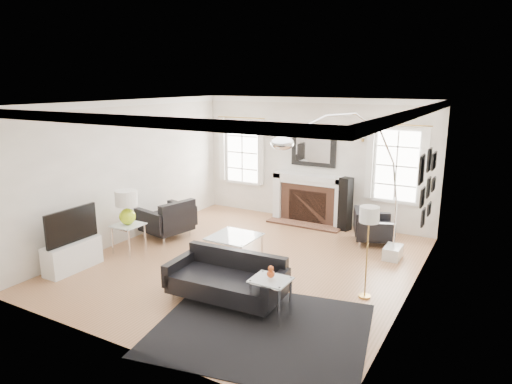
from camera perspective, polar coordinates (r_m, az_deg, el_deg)
The scene contains 25 objects.
floor at distance 8.20m, azimuth -1.13°, elevation -8.87°, with size 6.00×6.00×0.00m, color #92633D.
back_wall at distance 10.42m, azimuth 7.25°, elevation 3.93°, with size 5.50×0.04×2.80m, color white.
front_wall at distance 5.50m, azimuth -17.33°, elevation -5.46°, with size 5.50×0.04×2.80m, color white.
left_wall at distance 9.44m, azimuth -15.73°, elevation 2.52°, with size 0.04×6.00×2.80m, color white.
right_wall at distance 6.84m, azimuth 19.10°, elevation -1.87°, with size 0.04×6.00×2.80m, color white.
ceiling at distance 7.58m, azimuth -1.24°, elevation 11.07°, with size 5.50×6.00×0.02m, color white.
crown_molding at distance 7.58m, azimuth -1.23°, elevation 10.62°, with size 5.50×6.00×0.12m, color white.
fireplace at distance 10.41m, azimuth 6.67°, elevation -0.89°, with size 1.70×0.69×1.11m.
mantel_mirror at distance 10.33m, azimuth 7.19°, elevation 5.26°, with size 1.05×0.07×0.75m.
window_left at distance 11.18m, azimuth -1.68°, elevation 5.00°, with size 1.24×0.15×1.62m.
window_right at distance 9.82m, azimuth 17.18°, elevation 3.18°, with size 1.24×0.15×1.62m.
gallery_wall at distance 8.06m, azimuth 20.66°, elevation 1.26°, with size 0.04×1.73×1.29m.
tv_unit at distance 8.41m, azimuth -21.96°, elevation -6.92°, with size 0.35×1.00×1.09m.
area_rug at distance 6.20m, azimuth 0.66°, elevation -16.76°, with size 2.70×2.25×0.01m, color black.
sofa at distance 6.83m, azimuth -3.53°, elevation -10.91°, with size 1.77×0.89×0.56m.
armchair_left at distance 9.58m, azimuth -10.91°, elevation -3.43°, with size 1.05×1.13×0.66m.
armchair_right at distance 9.37m, azimuth 14.19°, elevation -4.37°, with size 0.96×1.02×0.55m.
coffee_table at distance 8.45m, azimuth -2.72°, elevation -5.71°, with size 0.84×0.84×0.37m.
side_table_left at distance 8.87m, azimuth -15.67°, elevation -4.57°, with size 0.50×0.50×0.55m.
nesting_table at distance 6.27m, azimuth 1.85°, elevation -11.81°, with size 0.51×0.43×0.57m.
gourd_lamp at distance 8.73m, azimuth -15.87°, elevation -1.58°, with size 0.41×0.41×0.65m.
orange_vase at distance 6.18m, azimuth 1.86°, elevation -10.02°, with size 0.11×0.11×0.17m.
arc_floor_lamp at distance 7.91m, azimuth 10.65°, elevation 1.29°, with size 1.93×1.79×2.73m.
stick_floor_lamp at distance 6.74m, azimuth 13.96°, elevation -3.34°, with size 0.28×0.28×1.41m.
speaker_tower at distance 9.97m, azimuth 11.12°, elevation -1.49°, with size 0.23×0.23×1.16m, color black.
Camera 1 is at (3.85, -6.52, 3.15)m, focal length 32.00 mm.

